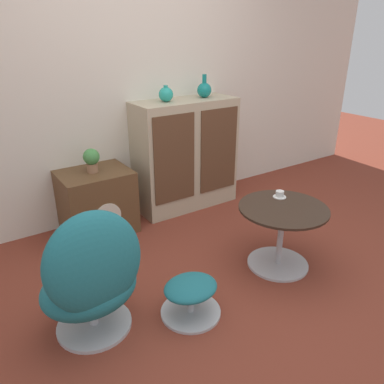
{
  "coord_description": "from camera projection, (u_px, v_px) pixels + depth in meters",
  "views": [
    {
      "loc": [
        -1.49,
        -1.57,
        1.67
      ],
      "look_at": [
        -0.03,
        0.59,
        0.55
      ],
      "focal_mm": 35.0,
      "sensor_mm": 36.0,
      "label": 1
    }
  ],
  "objects": [
    {
      "name": "vase_leftmost",
      "position": [
        166.0,
        94.0,
        3.38
      ],
      "size": [
        0.13,
        0.13,
        0.15
      ],
      "color": "teal",
      "rests_on": "sideboard"
    },
    {
      "name": "egg_chair",
      "position": [
        92.0,
        276.0,
        2.11
      ],
      "size": [
        0.64,
        0.6,
        0.83
      ],
      "color": "#B7B7BC",
      "rests_on": "ground_plane"
    },
    {
      "name": "ground_plane",
      "position": [
        243.0,
        291.0,
        2.62
      ],
      "size": [
        12.0,
        12.0,
        0.0
      ],
      "primitive_type": "plane",
      "color": "brown"
    },
    {
      "name": "teacup",
      "position": [
        280.0,
        195.0,
        2.87
      ],
      "size": [
        0.1,
        0.1,
        0.05
      ],
      "color": "white",
      "rests_on": "coffee_table"
    },
    {
      "name": "vase_inner_left",
      "position": [
        204.0,
        90.0,
        3.59
      ],
      "size": [
        0.14,
        0.14,
        0.22
      ],
      "color": "#147A75",
      "rests_on": "sideboard"
    },
    {
      "name": "tv_console",
      "position": [
        97.0,
        202.0,
        3.31
      ],
      "size": [
        0.6,
        0.49,
        0.56
      ],
      "color": "brown",
      "rests_on": "ground_plane"
    },
    {
      "name": "coffee_table",
      "position": [
        281.0,
        230.0,
        2.79
      ],
      "size": [
        0.65,
        0.65,
        0.5
      ],
      "color": "#B7B7BC",
      "rests_on": "ground_plane"
    },
    {
      "name": "ottoman",
      "position": [
        191.0,
        294.0,
        2.35
      ],
      "size": [
        0.39,
        0.39,
        0.25
      ],
      "color": "#B7B7BC",
      "rests_on": "ground_plane"
    },
    {
      "name": "wall_back",
      "position": [
        129.0,
        76.0,
        3.37
      ],
      "size": [
        6.4,
        0.06,
        2.6
      ],
      "color": "silver",
      "rests_on": "ground_plane"
    },
    {
      "name": "sideboard",
      "position": [
        186.0,
        155.0,
        3.72
      ],
      "size": [
        1.02,
        0.42,
        1.08
      ],
      "color": "tan",
      "rests_on": "ground_plane"
    },
    {
      "name": "potted_plant",
      "position": [
        92.0,
        159.0,
        3.15
      ],
      "size": [
        0.14,
        0.14,
        0.21
      ],
      "color": "#996B4C",
      "rests_on": "tv_console"
    }
  ]
}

